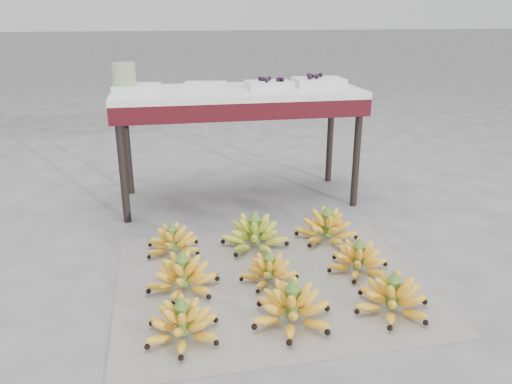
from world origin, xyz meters
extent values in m
plane|color=#5B5B5E|center=(0.00, 0.00, 0.00)|extent=(60.00, 60.00, 0.00)
cube|color=silver|center=(0.08, 0.04, 0.00)|extent=(1.26, 1.06, 0.01)
ellipsoid|color=yellow|center=(-0.30, -0.28, 0.05)|extent=(0.32, 0.32, 0.08)
ellipsoid|color=yellow|center=(-0.30, -0.28, 0.08)|extent=(0.23, 0.23, 0.06)
ellipsoid|color=yellow|center=(-0.30, -0.28, 0.11)|extent=(0.15, 0.15, 0.05)
cylinder|color=#4D772A|center=(-0.30, -0.28, 0.08)|extent=(0.04, 0.04, 0.11)
cone|color=#4D772A|center=(-0.30, -0.28, 0.15)|extent=(0.05, 0.05, 0.04)
ellipsoid|color=yellow|center=(0.09, -0.26, 0.05)|extent=(0.34, 0.34, 0.09)
ellipsoid|color=yellow|center=(0.09, -0.26, 0.09)|extent=(0.24, 0.24, 0.07)
ellipsoid|color=yellow|center=(0.09, -0.26, 0.12)|extent=(0.15, 0.15, 0.05)
cylinder|color=#4D772A|center=(0.09, -0.26, 0.09)|extent=(0.05, 0.05, 0.12)
cone|color=#4D772A|center=(0.09, -0.26, 0.17)|extent=(0.06, 0.06, 0.04)
ellipsoid|color=yellow|center=(0.47, -0.27, 0.05)|extent=(0.37, 0.37, 0.08)
ellipsoid|color=yellow|center=(0.47, -0.27, 0.08)|extent=(0.26, 0.26, 0.06)
ellipsoid|color=yellow|center=(0.47, -0.27, 0.12)|extent=(0.17, 0.17, 0.05)
cylinder|color=#4D772A|center=(0.47, -0.27, 0.08)|extent=(0.05, 0.05, 0.11)
cone|color=#4D772A|center=(0.47, -0.27, 0.16)|extent=(0.05, 0.05, 0.04)
ellipsoid|color=yellow|center=(-0.28, 0.04, 0.05)|extent=(0.32, 0.32, 0.08)
ellipsoid|color=yellow|center=(-0.28, 0.04, 0.09)|extent=(0.22, 0.22, 0.06)
ellipsoid|color=yellow|center=(-0.28, 0.04, 0.12)|extent=(0.15, 0.15, 0.05)
cylinder|color=#4D772A|center=(-0.28, 0.04, 0.09)|extent=(0.05, 0.05, 0.12)
cone|color=#4D772A|center=(-0.28, 0.04, 0.16)|extent=(0.05, 0.05, 0.04)
ellipsoid|color=yellow|center=(0.07, 0.03, 0.04)|extent=(0.26, 0.26, 0.07)
ellipsoid|color=yellow|center=(0.07, 0.03, 0.07)|extent=(0.18, 0.18, 0.05)
ellipsoid|color=yellow|center=(0.07, 0.03, 0.10)|extent=(0.12, 0.12, 0.04)
cylinder|color=#4D772A|center=(0.07, 0.03, 0.07)|extent=(0.04, 0.04, 0.10)
cone|color=#4D772A|center=(0.07, 0.03, 0.13)|extent=(0.05, 0.05, 0.03)
ellipsoid|color=yellow|center=(0.47, 0.05, 0.04)|extent=(0.27, 0.27, 0.08)
ellipsoid|color=yellow|center=(0.47, 0.05, 0.08)|extent=(0.19, 0.19, 0.06)
ellipsoid|color=yellow|center=(0.47, 0.05, 0.11)|extent=(0.13, 0.13, 0.05)
cylinder|color=#4D772A|center=(0.47, 0.05, 0.08)|extent=(0.04, 0.04, 0.11)
cone|color=#4D772A|center=(0.47, 0.05, 0.15)|extent=(0.05, 0.05, 0.04)
ellipsoid|color=yellow|center=(-0.31, 0.37, 0.04)|extent=(0.28, 0.28, 0.08)
ellipsoid|color=yellow|center=(-0.31, 0.37, 0.08)|extent=(0.20, 0.20, 0.06)
ellipsoid|color=yellow|center=(-0.31, 0.37, 0.11)|extent=(0.13, 0.13, 0.05)
cylinder|color=#4D772A|center=(-0.31, 0.37, 0.08)|extent=(0.04, 0.04, 0.10)
cone|color=#4D772A|center=(-0.31, 0.37, 0.14)|extent=(0.05, 0.05, 0.04)
ellipsoid|color=#9AB926|center=(0.08, 0.36, 0.05)|extent=(0.38, 0.38, 0.09)
ellipsoid|color=#9AB926|center=(0.08, 0.36, 0.09)|extent=(0.27, 0.27, 0.07)
ellipsoid|color=#9AB926|center=(0.08, 0.36, 0.13)|extent=(0.18, 0.18, 0.06)
cylinder|color=#4D772A|center=(0.08, 0.36, 0.09)|extent=(0.05, 0.05, 0.13)
cone|color=#4D772A|center=(0.08, 0.36, 0.17)|extent=(0.06, 0.06, 0.05)
ellipsoid|color=yellow|center=(0.43, 0.38, 0.05)|extent=(0.36, 0.36, 0.09)
ellipsoid|color=yellow|center=(0.43, 0.38, 0.09)|extent=(0.25, 0.25, 0.07)
ellipsoid|color=yellow|center=(0.43, 0.38, 0.12)|extent=(0.17, 0.17, 0.05)
cylinder|color=#4D772A|center=(0.43, 0.38, 0.09)|extent=(0.05, 0.05, 0.12)
cone|color=#4D772A|center=(0.43, 0.38, 0.16)|extent=(0.06, 0.06, 0.04)
cylinder|color=black|center=(-0.53, 0.80, 0.31)|extent=(0.04, 0.04, 0.62)
cylinder|color=black|center=(0.74, 0.80, 0.31)|extent=(0.04, 0.04, 0.62)
cylinder|color=black|center=(-0.53, 1.26, 0.31)|extent=(0.04, 0.04, 0.62)
cylinder|color=black|center=(0.74, 1.26, 0.31)|extent=(0.04, 0.04, 0.62)
cube|color=#430C17|center=(0.10, 1.03, 0.57)|extent=(1.36, 0.55, 0.09)
cube|color=silver|center=(0.10, 1.03, 0.64)|extent=(1.36, 0.55, 0.04)
cube|color=silver|center=(-0.44, 1.01, 0.67)|extent=(0.25, 0.19, 0.04)
cube|color=silver|center=(-0.07, 1.04, 0.67)|extent=(0.25, 0.20, 0.04)
cube|color=silver|center=(0.28, 1.00, 0.67)|extent=(0.25, 0.19, 0.04)
sphere|color=black|center=(0.33, 1.00, 0.71)|extent=(0.02, 0.02, 0.02)
sphere|color=black|center=(0.27, 1.00, 0.71)|extent=(0.02, 0.02, 0.02)
sphere|color=black|center=(0.23, 1.04, 0.71)|extent=(0.02, 0.02, 0.02)
sphere|color=black|center=(0.29, 1.04, 0.71)|extent=(0.02, 0.02, 0.02)
sphere|color=black|center=(0.32, 0.98, 0.71)|extent=(0.02, 0.02, 0.02)
sphere|color=black|center=(0.24, 1.02, 0.71)|extent=(0.02, 0.02, 0.02)
sphere|color=black|center=(0.25, 1.03, 0.71)|extent=(0.02, 0.02, 0.02)
sphere|color=black|center=(0.25, 0.95, 0.71)|extent=(0.02, 0.02, 0.02)
sphere|color=black|center=(0.34, 0.98, 0.71)|extent=(0.02, 0.02, 0.02)
sphere|color=black|center=(0.35, 0.97, 0.71)|extent=(0.02, 0.02, 0.02)
sphere|color=black|center=(0.25, 1.03, 0.71)|extent=(0.02, 0.02, 0.02)
cube|color=silver|center=(0.58, 1.05, 0.68)|extent=(0.28, 0.20, 0.04)
sphere|color=black|center=(0.53, 1.07, 0.71)|extent=(0.03, 0.03, 0.03)
sphere|color=black|center=(0.56, 1.02, 0.71)|extent=(0.03, 0.03, 0.03)
sphere|color=black|center=(0.51, 1.00, 0.71)|extent=(0.03, 0.03, 0.03)
sphere|color=black|center=(0.60, 1.09, 0.71)|extent=(0.03, 0.03, 0.03)
sphere|color=black|center=(0.53, 1.04, 0.71)|extent=(0.03, 0.03, 0.03)
sphere|color=black|center=(0.52, 1.07, 0.71)|extent=(0.03, 0.03, 0.03)
sphere|color=black|center=(0.55, 1.01, 0.71)|extent=(0.03, 0.03, 0.03)
cylinder|color=#E0F1C0|center=(-0.50, 0.99, 0.73)|extent=(0.16, 0.16, 0.15)
camera|label=1|loc=(-0.32, -1.74, 1.05)|focal=35.00mm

